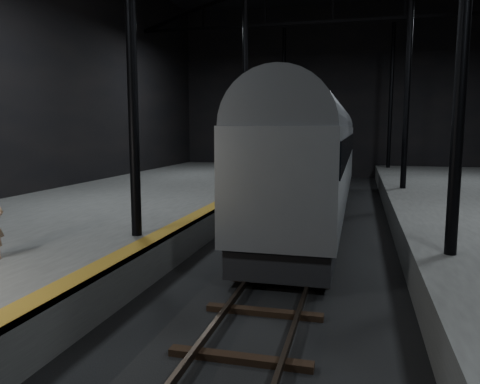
% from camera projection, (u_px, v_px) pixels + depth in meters
% --- Properties ---
extents(ground, '(44.00, 44.00, 0.00)m').
position_uv_depth(ground, '(300.00, 245.00, 15.27)').
color(ground, black).
rests_on(ground, ground).
extents(platform_left, '(9.00, 43.80, 1.00)m').
position_uv_depth(platform_left, '(95.00, 219.00, 17.04)').
color(platform_left, '#4C4C4A').
rests_on(platform_left, ground).
extents(tactile_strip, '(0.50, 43.80, 0.01)m').
position_uv_depth(tactile_strip, '(206.00, 210.00, 15.93)').
color(tactile_strip, olive).
rests_on(tactile_strip, platform_left).
extents(track, '(2.40, 43.00, 0.24)m').
position_uv_depth(track, '(300.00, 243.00, 15.26)').
color(track, '#3F3328').
rests_on(track, ground).
extents(train, '(2.83, 18.90, 5.05)m').
position_uv_depth(train, '(315.00, 152.00, 19.23)').
color(train, '#A8ABB1').
rests_on(train, ground).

